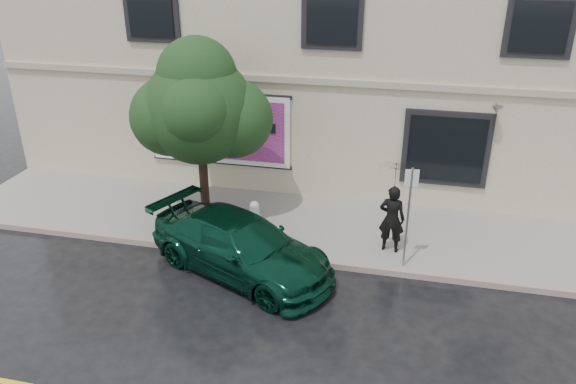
% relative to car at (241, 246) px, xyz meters
% --- Properties ---
extents(ground, '(90.00, 90.00, 0.00)m').
position_rel_car_xyz_m(ground, '(1.35, -0.88, -0.68)').
color(ground, black).
rests_on(ground, ground).
extents(sidewalk, '(20.00, 3.50, 0.15)m').
position_rel_car_xyz_m(sidewalk, '(1.35, 2.37, -0.61)').
color(sidewalk, gray).
rests_on(sidewalk, ground).
extents(curb, '(20.00, 0.18, 0.16)m').
position_rel_car_xyz_m(curb, '(1.35, 0.62, -0.61)').
color(curb, gray).
rests_on(curb, ground).
extents(building, '(20.00, 8.12, 7.00)m').
position_rel_car_xyz_m(building, '(1.36, 8.12, 2.82)').
color(building, beige).
rests_on(building, ground).
extents(billboard, '(4.30, 0.16, 2.20)m').
position_rel_car_xyz_m(billboard, '(-1.85, 4.04, 1.37)').
color(billboard, white).
rests_on(billboard, ground).
extents(car, '(5.10, 3.82, 1.36)m').
position_rel_car_xyz_m(car, '(0.00, 0.00, 0.00)').
color(car, '#072E1F').
rests_on(car, ground).
extents(pedestrian, '(0.67, 0.48, 1.71)m').
position_rel_car_xyz_m(pedestrian, '(3.33, 1.49, 0.33)').
color(pedestrian, black).
rests_on(pedestrian, sidewalk).
extents(umbrella, '(0.94, 0.94, 0.65)m').
position_rel_car_xyz_m(umbrella, '(3.33, 1.49, 1.51)').
color(umbrella, black).
rests_on(umbrella, pedestrian).
extents(street_tree, '(2.77, 2.77, 4.46)m').
position_rel_car_xyz_m(street_tree, '(-1.63, 2.06, 2.54)').
color(street_tree, black).
rests_on(street_tree, sidewalk).
extents(fire_hydrant, '(0.35, 0.33, 0.86)m').
position_rel_car_xyz_m(fire_hydrant, '(-0.15, 1.67, -0.11)').
color(fire_hydrant, beige).
rests_on(fire_hydrant, sidewalk).
extents(sign_pole, '(0.30, 0.07, 2.48)m').
position_rel_car_xyz_m(sign_pole, '(3.70, 0.82, 0.97)').
color(sign_pole, gray).
rests_on(sign_pole, sidewalk).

